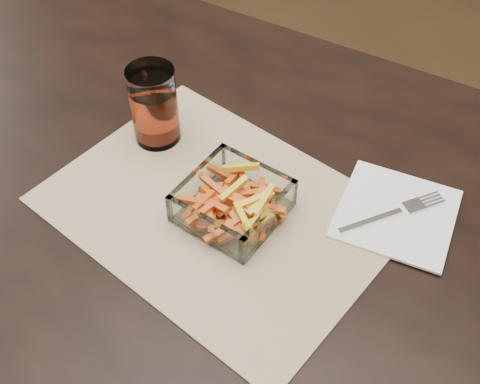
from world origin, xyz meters
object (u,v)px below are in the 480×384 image
tumbler (154,108)px  fork (395,212)px  dining_table (219,251)px  glass_bowl (233,203)px

tumbler → fork: tumbler is taller
dining_table → glass_bowl: glass_bowl is taller
tumbler → fork: size_ratio=0.90×
dining_table → fork: fork is taller
glass_bowl → fork: (0.19, 0.11, -0.01)m
fork → dining_table: bearing=-113.9°
tumbler → dining_table: bearing=-27.9°
dining_table → fork: size_ratio=11.66×
dining_table → fork: (0.21, 0.12, 0.10)m
dining_table → glass_bowl: bearing=24.1°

